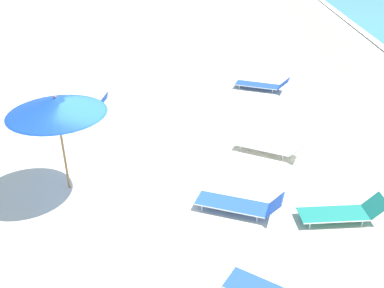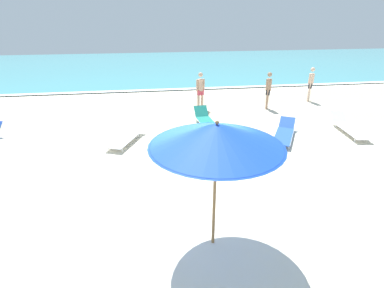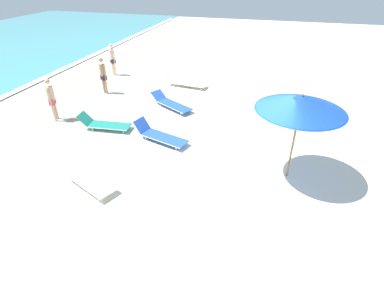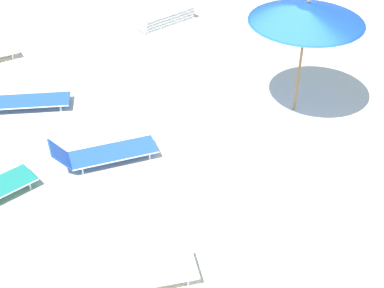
% 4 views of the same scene
% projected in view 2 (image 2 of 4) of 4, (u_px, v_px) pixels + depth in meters
% --- Properties ---
extents(ground_plane, '(60.00, 60.00, 0.16)m').
position_uv_depth(ground_plane, '(183.00, 207.00, 7.40)').
color(ground_plane, beige).
extents(ocean_water, '(60.00, 18.46, 0.07)m').
position_uv_depth(ocean_water, '(154.00, 66.00, 26.20)').
color(ocean_water, teal).
rests_on(ocean_water, ground_plane).
extents(beach_umbrella, '(2.42, 2.42, 2.64)m').
position_uv_depth(beach_umbrella, '(217.00, 136.00, 5.19)').
color(beach_umbrella, olive).
rests_on(beach_umbrella, ground_plane).
extents(sun_lounger_under_umbrella, '(0.87, 2.36, 0.55)m').
position_uv_depth(sun_lounger_under_umbrella, '(349.00, 127.00, 11.68)').
color(sun_lounger_under_umbrella, white).
rests_on(sun_lounger_under_umbrella, ground_plane).
extents(sun_lounger_near_water_left, '(0.79, 2.05, 0.58)m').
position_uv_depth(sun_lounger_near_water_left, '(206.00, 120.00, 12.43)').
color(sun_lounger_near_water_left, '#1E8475').
rests_on(sun_lounger_near_water_left, ground_plane).
extents(sun_lounger_near_water_right, '(1.65, 2.24, 0.50)m').
position_uv_depth(sun_lounger_near_water_right, '(284.00, 133.00, 11.14)').
color(sun_lounger_near_water_right, blue).
rests_on(sun_lounger_near_water_right, ground_plane).
extents(sun_lounger_mid_beach_solo, '(1.39, 2.16, 0.57)m').
position_uv_depth(sun_lounger_mid_beach_solo, '(127.00, 136.00, 10.87)').
color(sun_lounger_mid_beach_solo, white).
rests_on(sun_lounger_mid_beach_solo, ground_plane).
extents(sun_lounger_mid_beach_pair_a, '(1.19, 2.18, 0.62)m').
position_uv_depth(sun_lounger_mid_beach_pair_a, '(212.00, 143.00, 10.23)').
color(sun_lounger_mid_beach_pair_a, blue).
rests_on(sun_lounger_mid_beach_pair_a, ground_plane).
extents(beachgoer_wading_adult, '(0.29, 0.42, 1.76)m').
position_uv_depth(beachgoer_wading_adult, '(268.00, 88.00, 14.27)').
color(beachgoer_wading_adult, '#A37A5B').
rests_on(beachgoer_wading_adult, ground_plane).
extents(beachgoer_shoreline_child, '(0.43, 0.27, 1.76)m').
position_uv_depth(beachgoer_shoreline_child, '(200.00, 89.00, 14.23)').
color(beachgoer_shoreline_child, tan).
rests_on(beachgoer_shoreline_child, ground_plane).
extents(beachgoer_strolling_adult, '(0.31, 0.40, 1.76)m').
position_uv_depth(beachgoer_strolling_adult, '(311.00, 82.00, 15.50)').
color(beachgoer_strolling_adult, beige).
rests_on(beachgoer_strolling_adult, ground_plane).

